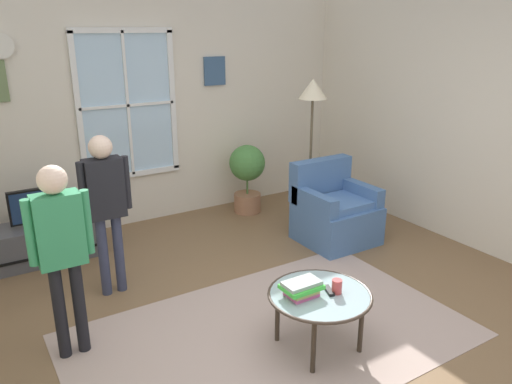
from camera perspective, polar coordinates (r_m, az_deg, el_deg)
ground_plane at (r=3.99m, az=3.84°, el=-16.36°), size 5.83×6.42×0.02m
back_wall at (r=5.98m, az=-13.01°, el=10.54°), size 5.23×0.17×2.97m
area_rug at (r=3.99m, az=1.75°, el=-16.09°), size 2.99×1.86×0.01m
tv_stand at (r=5.48m, az=-23.20°, el=-5.28°), size 1.14×0.45×0.39m
television at (r=5.34m, az=-23.72°, el=-1.44°), size 0.54×0.08×0.37m
armchair at (r=5.52m, az=8.95°, el=-2.31°), size 0.76×0.74×0.87m
coffee_table at (r=3.68m, az=7.30°, el=-11.87°), size 0.76×0.76×0.45m
book_stack at (r=3.60m, az=5.24°, el=-10.92°), size 0.28×0.20×0.11m
cup at (r=3.67m, az=9.26°, el=-10.64°), size 0.07×0.07×0.10m
remote_near_books at (r=3.70m, az=8.37°, el=-11.12°), size 0.09×0.15×0.02m
remote_near_cup at (r=3.73m, az=4.82°, el=-10.64°), size 0.04×0.14×0.02m
person_green_shirt at (r=3.61m, az=-21.51°, el=-5.26°), size 0.43×0.19×1.42m
person_black_shirt at (r=4.37m, az=-16.88°, el=-0.61°), size 0.43×0.20×1.43m
potted_plant_by_window at (r=6.24m, az=-1.01°, el=2.26°), size 0.45×0.45×0.87m
floor_lamp at (r=5.64m, az=6.49°, el=9.98°), size 0.32×0.32×1.72m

